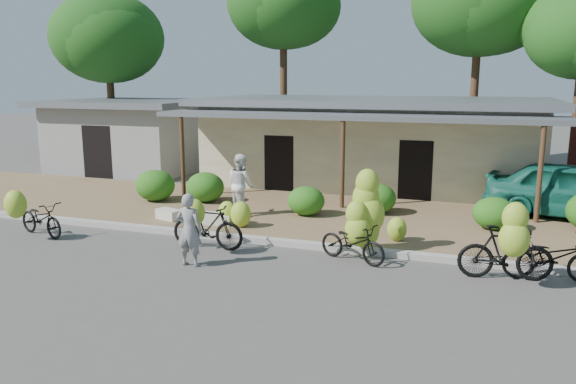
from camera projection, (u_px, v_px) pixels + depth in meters
name	position (u px, v px, depth m)	size (l,w,h in m)	color
ground	(272.00, 273.00, 11.95)	(100.00, 100.00, 0.00)	#504D4A
sidewalk	(333.00, 217.00, 16.56)	(60.00, 6.00, 0.12)	olive
curb	(301.00, 244.00, 13.78)	(60.00, 0.25, 0.15)	#A8A399
shop_main	(373.00, 141.00, 21.72)	(13.00, 8.50, 3.35)	beige
shop_grey	(132.00, 134.00, 25.37)	(7.00, 6.00, 3.15)	gray
tree_back_left	(105.00, 36.00, 27.32)	(5.52, 5.43, 8.20)	#503B20
tree_far_center	(281.00, 2.00, 27.17)	(5.56, 5.47, 9.85)	#503B20
tree_center_right	(476.00, 0.00, 24.76)	(6.02, 5.96, 9.79)	#503B20
hedge_0	(155.00, 185.00, 18.43)	(1.32, 1.19, 1.03)	#225613
hedge_1	(205.00, 187.00, 18.28)	(1.25, 1.13, 0.98)	#225613
hedge_2	(306.00, 201.00, 16.49)	(1.11, 1.00, 0.86)	#225613
hedge_3	(376.00, 198.00, 16.72)	(1.16, 1.05, 0.91)	#225613
hedge_4	(494.00, 213.00, 14.93)	(1.12, 1.01, 0.87)	#225613
bike_far_left	(37.00, 216.00, 14.63)	(1.85, 1.41, 1.33)	black
bike_left	(206.00, 225.00, 13.49)	(1.86, 1.14, 1.38)	black
bike_center	(360.00, 224.00, 12.81)	(1.79, 1.41, 2.06)	black
bike_right	(507.00, 248.00, 11.31)	(1.96, 1.30, 1.77)	black
bike_far_right	(551.00, 257.00, 11.42)	(1.95, 0.87, 0.99)	black
loose_banana_a	(227.00, 213.00, 15.44)	(0.53, 0.45, 0.66)	#ACCA32
loose_banana_b	(241.00, 214.00, 15.16)	(0.57, 0.48, 0.71)	#ACCA32
loose_banana_c	(397.00, 229.00, 13.86)	(0.48, 0.41, 0.60)	#ACCA32
sack_near	(218.00, 219.00, 15.52)	(0.85, 0.40, 0.30)	beige
sack_far	(169.00, 214.00, 16.07)	(0.75, 0.38, 0.28)	beige
vendor	(189.00, 230.00, 12.29)	(0.60, 0.39, 1.64)	gray
bystander	(241.00, 184.00, 16.47)	(0.88, 0.69, 1.81)	white
teal_van	(573.00, 190.00, 16.10)	(1.92, 4.77, 1.63)	#176756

